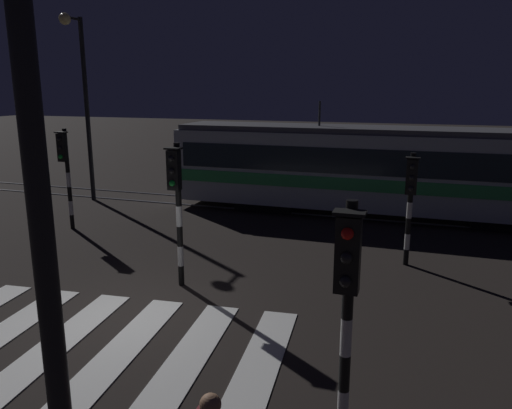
# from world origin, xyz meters

# --- Properties ---
(ground_plane) EXTENTS (120.00, 120.00, 0.00)m
(ground_plane) POSITION_xyz_m (0.00, 0.00, 0.00)
(ground_plane) COLOR black
(rail_near) EXTENTS (80.00, 0.12, 0.03)m
(rail_near) POSITION_xyz_m (0.00, 9.40, 0.01)
(rail_near) COLOR #59595E
(rail_near) RESTS_ON ground
(rail_far) EXTENTS (80.00, 0.12, 0.03)m
(rail_far) POSITION_xyz_m (0.00, 10.84, 0.01)
(rail_far) COLOR #59595E
(rail_far) RESTS_ON ground
(crosswalk_zebra) EXTENTS (7.47, 5.31, 0.02)m
(crosswalk_zebra) POSITION_xyz_m (0.00, -1.60, 0.01)
(crosswalk_zebra) COLOR silver
(crosswalk_zebra) RESTS_ON ground
(traffic_light_median_centre) EXTENTS (0.36, 0.42, 3.43)m
(traffic_light_median_centre) POSITION_xyz_m (0.24, 1.69, 2.26)
(traffic_light_median_centre) COLOR black
(traffic_light_median_centre) RESTS_ON ground
(traffic_light_corner_near_right) EXTENTS (0.36, 0.42, 3.40)m
(traffic_light_corner_near_right) POSITION_xyz_m (4.81, -2.86, 2.25)
(traffic_light_corner_near_right) COLOR black
(traffic_light_corner_near_right) RESTS_ON ground
(traffic_light_corner_far_right) EXTENTS (0.36, 0.42, 3.02)m
(traffic_light_corner_far_right) POSITION_xyz_m (5.32, 4.87, 1.99)
(traffic_light_corner_far_right) COLOR black
(traffic_light_corner_far_right) RESTS_ON ground
(traffic_light_corner_far_left) EXTENTS (0.36, 0.42, 3.35)m
(traffic_light_corner_far_left) POSITION_xyz_m (-5.48, 4.97, 2.21)
(traffic_light_corner_far_left) COLOR black
(traffic_light_corner_far_left) RESTS_ON ground
(street_lamp_trackside_left) EXTENTS (0.44, 1.21, 7.36)m
(street_lamp_trackside_left) POSITION_xyz_m (-7.53, 8.80, 4.65)
(street_lamp_trackside_left) COLOR black
(street_lamp_trackside_left) RESTS_ON ground
(street_lamp_near_kerb) EXTENTS (0.44, 1.21, 7.15)m
(street_lamp_near_kerb) POSITION_xyz_m (2.89, -5.74, 4.54)
(street_lamp_near_kerb) COLOR black
(street_lamp_near_kerb) RESTS_ON ground
(tram) EXTENTS (15.55, 2.58, 4.15)m
(tram) POSITION_xyz_m (4.14, 10.12, 1.75)
(tram) COLOR #B2BCC1
(tram) RESTS_ON ground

